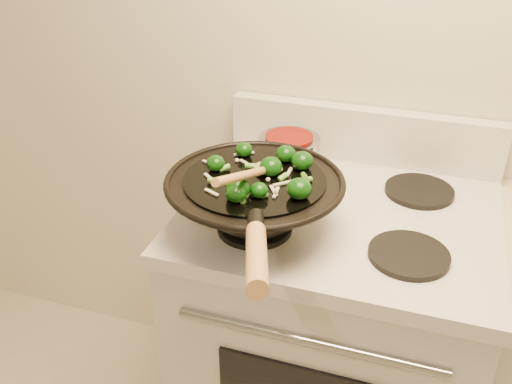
% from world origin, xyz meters
% --- Properties ---
extents(stove, '(0.78, 0.67, 1.08)m').
position_xyz_m(stove, '(-0.05, 1.17, 0.47)').
color(stove, silver).
rests_on(stove, ground).
extents(wok, '(0.41, 0.67, 0.21)m').
position_xyz_m(wok, '(-0.23, 1.02, 1.00)').
color(wok, black).
rests_on(wok, stove).
extents(stirfry, '(0.29, 0.26, 0.05)m').
position_xyz_m(stirfry, '(-0.21, 1.01, 1.08)').
color(stirfry, '#0B3708').
rests_on(stirfry, wok).
extents(wooden_spoon, '(0.07, 0.31, 0.12)m').
position_xyz_m(wooden_spoon, '(-0.22, 0.98, 1.10)').
color(wooden_spoon, '#B88348').
rests_on(wooden_spoon, wok).
extents(saucepan, '(0.17, 0.27, 0.10)m').
position_xyz_m(saucepan, '(-0.23, 1.32, 0.98)').
color(saucepan, gray).
rests_on(saucepan, stove).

